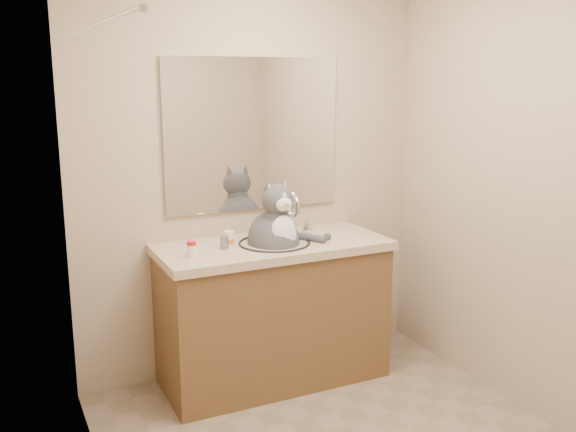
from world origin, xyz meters
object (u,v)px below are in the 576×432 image
at_px(cat, 275,238).
at_px(pill_bottle_redcap, 192,249).
at_px(grey_canister, 224,242).
at_px(pill_bottle_orange, 229,240).

distance_m(cat, pill_bottle_redcap, 0.52).
distance_m(pill_bottle_redcap, grey_canister, 0.23).
height_order(cat, pill_bottle_redcap, cat).
xyz_separation_m(cat, grey_canister, (-0.30, 0.02, 0.00)).
height_order(cat, grey_canister, cat).
relative_size(pill_bottle_orange, grey_canister, 1.29).
xyz_separation_m(pill_bottle_orange, grey_canister, (-0.03, -0.02, -0.01)).
height_order(pill_bottle_orange, grey_canister, pill_bottle_orange).
bearing_deg(pill_bottle_redcap, cat, 6.83).
bearing_deg(pill_bottle_redcap, pill_bottle_orange, 20.97).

